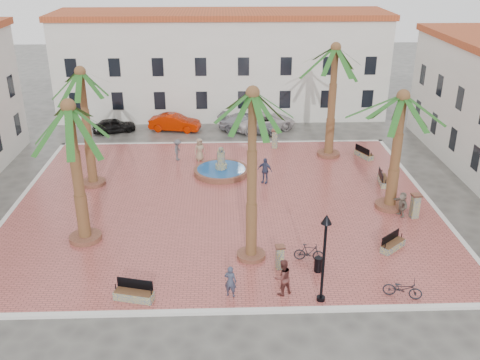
{
  "coord_description": "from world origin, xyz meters",
  "views": [
    {
      "loc": [
        -0.04,
        -30.32,
        14.99
      ],
      "look_at": [
        1.0,
        0.0,
        1.6
      ],
      "focal_mm": 40.0,
      "sensor_mm": 36.0,
      "label": 1
    }
  ],
  "objects_px": {
    "bench_se": "(393,245)",
    "car_white": "(264,121)",
    "pedestrian_fountain_b": "(265,170)",
    "palm_sw": "(70,124)",
    "pedestrian_fountain_a": "(200,150)",
    "bicycle_b": "(309,252)",
    "car_silver": "(249,123)",
    "bollard_se": "(280,257)",
    "cyclist_a": "(230,281)",
    "lamppost_s": "(325,243)",
    "lamppost_e": "(398,135)",
    "car_red": "(175,123)",
    "pedestrian_north": "(178,150)",
    "palm_s": "(253,111)",
    "bench_e": "(383,180)",
    "bench_s": "(134,294)",
    "pedestrian_east": "(402,204)",
    "bicycle_a": "(403,288)",
    "litter_bin": "(318,264)",
    "bollard_e": "(415,205)",
    "car_black": "(114,125)",
    "bench_ne": "(364,154)",
    "cyclist_b": "(283,277)",
    "bollard_n": "(275,138)",
    "fountain": "(221,170)",
    "palm_nw": "(82,86)",
    "palm_e": "(401,112)"
  },
  "relations": [
    {
      "from": "bench_se",
      "to": "car_white",
      "type": "height_order",
      "value": "car_white"
    },
    {
      "from": "palm_sw",
      "to": "lamppost_s",
      "type": "bearing_deg",
      "value": -26.21
    },
    {
      "from": "palm_nw",
      "to": "pedestrian_fountain_b",
      "type": "distance_m",
      "value": 12.99
    },
    {
      "from": "bench_s",
      "to": "car_white",
      "type": "bearing_deg",
      "value": 86.95
    },
    {
      "from": "litter_bin",
      "to": "bicycle_b",
      "type": "height_order",
      "value": "bicycle_b"
    },
    {
      "from": "pedestrian_fountain_b",
      "to": "palm_sw",
      "type": "bearing_deg",
      "value": -117.55
    },
    {
      "from": "bench_s",
      "to": "bench_se",
      "type": "distance_m",
      "value": 13.67
    },
    {
      "from": "palm_nw",
      "to": "bench_e",
      "type": "relative_size",
      "value": 4.48
    },
    {
      "from": "car_red",
      "to": "car_black",
      "type": "bearing_deg",
      "value": 103.8
    },
    {
      "from": "car_white",
      "to": "pedestrian_fountain_b",
      "type": "bearing_deg",
      "value": 156.59
    },
    {
      "from": "cyclist_a",
      "to": "lamppost_e",
      "type": "bearing_deg",
      "value": -110.01
    },
    {
      "from": "pedestrian_fountain_b",
      "to": "car_silver",
      "type": "distance_m",
      "value": 11.33
    },
    {
      "from": "palm_s",
      "to": "car_white",
      "type": "bearing_deg",
      "value": 83.8
    },
    {
      "from": "palm_e",
      "to": "bollard_e",
      "type": "xyz_separation_m",
      "value": [
        1.05,
        -1.35,
        -5.32
      ]
    },
    {
      "from": "car_red",
      "to": "palm_s",
      "type": "bearing_deg",
      "value": -154.99
    },
    {
      "from": "bollard_n",
      "to": "car_silver",
      "type": "height_order",
      "value": "bollard_n"
    },
    {
      "from": "bicycle_a",
      "to": "pedestrian_north",
      "type": "bearing_deg",
      "value": 52.02
    },
    {
      "from": "bicycle_a",
      "to": "pedestrian_fountain_a",
      "type": "distance_m",
      "value": 19.91
    },
    {
      "from": "lamppost_e",
      "to": "pedestrian_east",
      "type": "bearing_deg",
      "value": -104.16
    },
    {
      "from": "bench_ne",
      "to": "car_white",
      "type": "distance_m",
      "value": 10.19
    },
    {
      "from": "cyclist_a",
      "to": "car_silver",
      "type": "height_order",
      "value": "cyclist_a"
    },
    {
      "from": "palm_sw",
      "to": "litter_bin",
      "type": "bearing_deg",
      "value": -16.17
    },
    {
      "from": "lamppost_e",
      "to": "bollard_se",
      "type": "height_order",
      "value": "lamppost_e"
    },
    {
      "from": "palm_e",
      "to": "pedestrian_north",
      "type": "xyz_separation_m",
      "value": [
        -13.59,
        8.4,
        -5.3
      ]
    },
    {
      "from": "palm_sw",
      "to": "pedestrian_east",
      "type": "distance_m",
      "value": 19.22
    },
    {
      "from": "bench_e",
      "to": "bicycle_a",
      "type": "xyz_separation_m",
      "value": [
        -2.69,
        -12.63,
        0.2
      ]
    },
    {
      "from": "bench_e",
      "to": "bicycle_a",
      "type": "relative_size",
      "value": 1.02
    },
    {
      "from": "lamppost_s",
      "to": "pedestrian_fountain_b",
      "type": "height_order",
      "value": "lamppost_s"
    },
    {
      "from": "bench_e",
      "to": "lamppost_s",
      "type": "distance_m",
      "value": 14.53
    },
    {
      "from": "lamppost_e",
      "to": "car_red",
      "type": "height_order",
      "value": "lamppost_e"
    },
    {
      "from": "pedestrian_fountain_b",
      "to": "car_silver",
      "type": "xyz_separation_m",
      "value": [
        -0.51,
        11.32,
        -0.28
      ]
    },
    {
      "from": "bench_se",
      "to": "bollard_e",
      "type": "relative_size",
      "value": 1.05
    },
    {
      "from": "car_silver",
      "to": "bollard_se",
      "type": "bearing_deg",
      "value": -162.24
    },
    {
      "from": "bench_s",
      "to": "pedestrian_fountain_b",
      "type": "height_order",
      "value": "pedestrian_fountain_b"
    },
    {
      "from": "bollard_e",
      "to": "cyclist_b",
      "type": "xyz_separation_m",
      "value": [
        -8.62,
        -7.28,
        0.11
      ]
    },
    {
      "from": "palm_nw",
      "to": "bicycle_b",
      "type": "relative_size",
      "value": 5.12
    },
    {
      "from": "palm_nw",
      "to": "car_black",
      "type": "bearing_deg",
      "value": 93.27
    },
    {
      "from": "bollard_n",
      "to": "pedestrian_east",
      "type": "height_order",
      "value": "pedestrian_east"
    },
    {
      "from": "bench_se",
      "to": "pedestrian_fountain_a",
      "type": "xyz_separation_m",
      "value": [
        -10.67,
        13.1,
        0.62
      ]
    },
    {
      "from": "bench_e",
      "to": "pedestrian_east",
      "type": "xyz_separation_m",
      "value": [
        -0.24,
        -4.65,
        0.5
      ]
    },
    {
      "from": "bench_se",
      "to": "pedestrian_north",
      "type": "distance_m",
      "value": 18.12
    },
    {
      "from": "palm_s",
      "to": "lamppost_e",
      "type": "distance_m",
      "value": 16.96
    },
    {
      "from": "bench_e",
      "to": "bollard_e",
      "type": "height_order",
      "value": "bollard_e"
    },
    {
      "from": "fountain",
      "to": "bicycle_b",
      "type": "relative_size",
      "value": 2.48
    },
    {
      "from": "pedestrian_fountain_a",
      "to": "pedestrian_east",
      "type": "xyz_separation_m",
      "value": [
        12.29,
        -9.33,
        -0.11
      ]
    },
    {
      "from": "lamppost_s",
      "to": "car_white",
      "type": "xyz_separation_m",
      "value": [
        -0.67,
        25.03,
        -2.36
      ]
    },
    {
      "from": "bench_ne",
      "to": "litter_bin",
      "type": "relative_size",
      "value": 2.29
    },
    {
      "from": "bench_se",
      "to": "car_red",
      "type": "distance_m",
      "value": 24.53
    },
    {
      "from": "pedestrian_fountain_a",
      "to": "bicycle_b",
      "type": "bearing_deg",
      "value": -89.92
    },
    {
      "from": "car_red",
      "to": "car_silver",
      "type": "relative_size",
      "value": 0.85
    }
  ]
}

